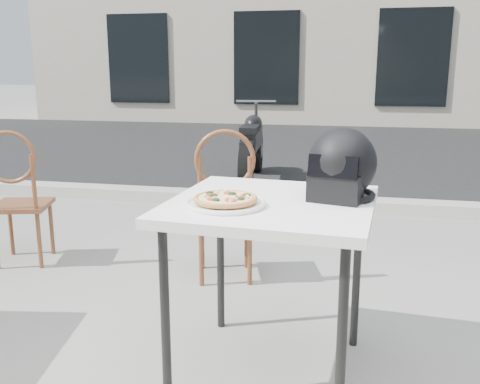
% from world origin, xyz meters
% --- Properties ---
extents(ground, '(80.00, 80.00, 0.00)m').
position_xyz_m(ground, '(0.00, 0.00, 0.00)').
color(ground, gray).
rests_on(ground, ground).
extents(street_asphalt, '(30.00, 8.00, 0.00)m').
position_xyz_m(street_asphalt, '(0.00, 7.00, 0.00)').
color(street_asphalt, black).
rests_on(street_asphalt, ground).
extents(curb, '(30.00, 0.25, 0.12)m').
position_xyz_m(curb, '(0.00, 3.00, 0.06)').
color(curb, '#ADABA2').
rests_on(curb, ground).
extents(cafe_table_main, '(0.91, 0.91, 0.81)m').
position_xyz_m(cafe_table_main, '(0.11, 0.02, 0.74)').
color(cafe_table_main, white).
rests_on(cafe_table_main, ground).
extents(plate, '(0.42, 0.42, 0.02)m').
position_xyz_m(plate, '(-0.06, -0.12, 0.82)').
color(plate, white).
rests_on(plate, cafe_table_main).
extents(pizza, '(0.28, 0.28, 0.03)m').
position_xyz_m(pizza, '(-0.06, -0.12, 0.84)').
color(pizza, '#D08D4C').
rests_on(pizza, plate).
extents(helmet, '(0.36, 0.37, 0.31)m').
position_xyz_m(helmet, '(0.40, 0.12, 0.94)').
color(helmet, black).
rests_on(helmet, cafe_table_main).
extents(cafe_chair_main, '(0.47, 0.47, 1.01)m').
position_xyz_m(cafe_chair_main, '(-0.34, 1.02, 0.56)').
color(cafe_chair_main, brown).
rests_on(cafe_chair_main, ground).
extents(cafe_chair_side, '(0.45, 0.45, 0.97)m').
position_xyz_m(cafe_chair_side, '(-1.81, 1.01, 0.54)').
color(cafe_chair_side, brown).
rests_on(cafe_chair_side, ground).
extents(motorcycle, '(0.51, 1.94, 0.97)m').
position_xyz_m(motorcycle, '(-0.75, 4.13, 0.42)').
color(motorcycle, black).
rests_on(motorcycle, street_asphalt).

